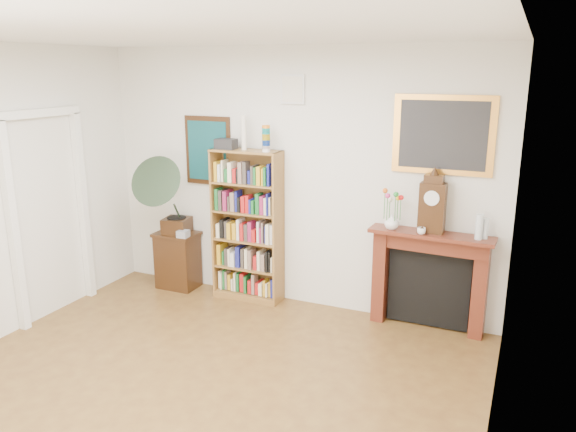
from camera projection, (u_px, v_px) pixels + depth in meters
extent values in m
cube|color=brown|center=(162.00, 422.00, 4.21)|extent=(4.50, 5.00, 0.01)
cube|color=white|center=(136.00, 29.00, 3.49)|extent=(4.50, 5.00, 0.01)
cube|color=silver|center=(293.00, 179.00, 6.06)|extent=(4.50, 0.01, 2.80)
cube|color=silver|center=(497.00, 295.00, 2.97)|extent=(0.01, 5.00, 2.80)
cube|color=white|center=(13.00, 229.00, 5.44)|extent=(0.08, 0.08, 2.10)
cube|color=white|center=(83.00, 208.00, 6.28)|extent=(0.08, 0.08, 2.10)
cube|color=white|center=(39.00, 113.00, 5.58)|extent=(0.08, 1.02, 0.08)
cube|color=black|center=(208.00, 151.00, 6.39)|extent=(0.58, 0.03, 0.78)
cube|color=#10474E|center=(207.00, 151.00, 6.37)|extent=(0.50, 0.01, 0.67)
cube|color=white|center=(293.00, 89.00, 5.80)|extent=(0.26, 0.03, 0.30)
cube|color=silver|center=(292.00, 89.00, 5.79)|extent=(0.22, 0.01, 0.26)
cube|color=gold|center=(443.00, 135.00, 5.30)|extent=(0.95, 0.03, 0.75)
cube|color=#262628|center=(443.00, 135.00, 5.29)|extent=(0.82, 0.01, 0.65)
cube|color=brown|center=(218.00, 223.00, 6.40)|extent=(0.03, 0.28, 1.71)
cube|color=brown|center=(278.00, 230.00, 6.10)|extent=(0.03, 0.28, 1.71)
cube|color=brown|center=(246.00, 151.00, 6.04)|extent=(0.79, 0.29, 0.02)
cube|color=brown|center=(249.00, 294.00, 6.46)|extent=(0.79, 0.29, 0.07)
cube|color=brown|center=(253.00, 223.00, 6.37)|extent=(0.79, 0.03, 1.71)
cube|color=brown|center=(248.00, 267.00, 6.38)|extent=(0.74, 0.27, 0.02)
cube|color=brown|center=(248.00, 240.00, 6.29)|extent=(0.74, 0.27, 0.02)
cube|color=brown|center=(247.00, 212.00, 6.21)|extent=(0.74, 0.27, 0.02)
cube|color=brown|center=(246.00, 184.00, 6.13)|extent=(0.74, 0.27, 0.02)
cube|color=black|center=(178.00, 260.00, 6.71)|extent=(0.50, 0.37, 0.68)
cube|color=#491911|center=(381.00, 275.00, 5.80)|extent=(0.14, 0.18, 0.98)
cube|color=#491911|center=(480.00, 290.00, 5.42)|extent=(0.14, 0.18, 0.98)
cube|color=#491911|center=(431.00, 243.00, 5.50)|extent=(1.12, 0.22, 0.16)
cube|color=#491911|center=(431.00, 235.00, 5.44)|extent=(1.21, 0.34, 0.04)
cube|color=black|center=(429.00, 288.00, 5.67)|extent=(0.81, 0.09, 0.78)
cube|color=black|center=(177.00, 225.00, 6.61)|extent=(0.33, 0.33, 0.18)
cylinder|color=black|center=(177.00, 218.00, 6.58)|extent=(0.26, 0.26, 0.01)
cone|color=#2F4431|center=(166.00, 188.00, 6.33)|extent=(0.69, 0.81, 0.75)
cube|color=silver|center=(183.00, 234.00, 6.44)|extent=(0.13, 0.13, 0.08)
cube|color=black|center=(432.00, 208.00, 5.39)|extent=(0.25, 0.14, 0.49)
cylinder|color=white|center=(432.00, 198.00, 5.30)|extent=(0.15, 0.02, 0.14)
cube|color=black|center=(434.00, 180.00, 5.32)|extent=(0.18, 0.12, 0.09)
imported|color=white|center=(392.00, 222.00, 5.55)|extent=(0.17, 0.17, 0.15)
imported|color=white|center=(421.00, 231.00, 5.39)|extent=(0.11, 0.11, 0.07)
cylinder|color=silver|center=(479.00, 227.00, 5.21)|extent=(0.07, 0.07, 0.24)
cylinder|color=silver|center=(485.00, 228.00, 5.23)|extent=(0.06, 0.06, 0.20)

